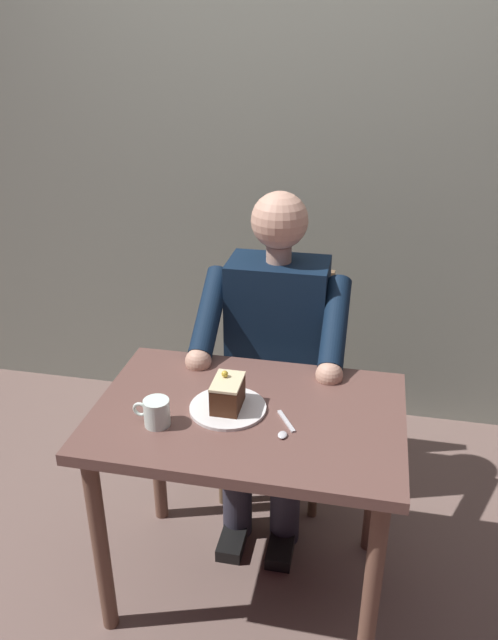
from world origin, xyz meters
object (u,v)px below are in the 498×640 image
object	(u,v)px
chair	(280,371)
seated_person	(273,358)
dessert_spoon	(284,428)
dining_table	(248,439)
coffee_cup	(156,412)
cake_slice	(228,393)

from	to	relation	value
chair	seated_person	world-z (taller)	seated_person
chair	dessert_spoon	size ratio (longest dim) A/B	6.44
dining_table	dessert_spoon	world-z (taller)	dessert_spoon
coffee_cup	dessert_spoon	world-z (taller)	coffee_cup
seated_person	dessert_spoon	distance (m)	0.55
dining_table	chair	world-z (taller)	chair
dining_table	seated_person	distance (m)	0.46
coffee_cup	chair	bearing A→B (deg)	-107.89
chair	cake_slice	distance (m)	0.70
dessert_spoon	coffee_cup	bearing A→B (deg)	7.61
seated_person	dessert_spoon	xyz separation A→B (m)	(-0.12, 0.53, 0.07)
seated_person	cake_slice	xyz separation A→B (m)	(0.06, 0.46, 0.12)
cake_slice	dessert_spoon	xyz separation A→B (m)	(-0.18, 0.07, -0.05)
chair	cake_slice	size ratio (longest dim) A/B	7.18
seated_person	cake_slice	size ratio (longest dim) A/B	10.03
dessert_spoon	dining_table	bearing A→B (deg)	-31.69
seated_person	dessert_spoon	bearing A→B (deg)	102.74
cake_slice	coffee_cup	xyz separation A→B (m)	(0.18, 0.12, -0.01)
seated_person	coffee_cup	distance (m)	0.64
chair	seated_person	size ratio (longest dim) A/B	0.72
dining_table	coffee_cup	bearing A→B (deg)	26.83
dining_table	seated_person	xyz separation A→B (m)	(0.00, -0.46, 0.04)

